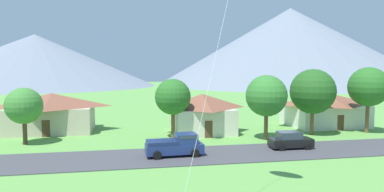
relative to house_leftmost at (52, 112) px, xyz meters
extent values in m
cube|color=#424247|center=(12.48, -15.19, -2.50)|extent=(160.00, 6.78, 0.08)
cone|color=slate|center=(-30.90, 119.52, 9.01)|extent=(105.88, 105.88, 23.11)
cone|color=slate|center=(89.06, 115.52, 16.26)|extent=(130.52, 130.52, 37.60)
cube|color=beige|center=(0.00, 0.00, -0.96)|extent=(9.90, 6.95, 3.16)
pyramid|color=brown|center=(0.00, 0.00, 1.49)|extent=(10.69, 7.51, 1.74)
cube|color=brown|center=(0.00, -3.49, -1.54)|extent=(0.90, 0.06, 2.00)
cube|color=beige|center=(18.60, -4.12, -0.97)|extent=(7.19, 6.78, 3.14)
pyramid|color=brown|center=(18.60, -4.12, 1.46)|extent=(7.77, 7.32, 1.72)
cube|color=brown|center=(18.60, -7.52, -1.54)|extent=(0.90, 0.06, 2.00)
cube|color=silver|center=(36.53, -2.04, -1.03)|extent=(9.85, 7.76, 3.02)
pyramid|color=brown|center=(36.53, -2.04, 1.31)|extent=(10.64, 8.38, 1.66)
cube|color=brown|center=(36.53, -5.94, -1.54)|extent=(0.90, 0.06, 2.00)
cylinder|color=#4C3823|center=(-1.25, -7.30, -1.19)|extent=(0.44, 0.44, 2.69)
sphere|color=#3D7F33|center=(-1.25, -7.30, 1.58)|extent=(3.82, 3.82, 3.82)
cylinder|color=brown|center=(24.71, -9.65, -0.92)|extent=(0.44, 0.44, 3.24)
sphere|color=#33752D|center=(24.71, -9.65, 2.44)|extent=(4.64, 4.64, 4.64)
cylinder|color=brown|center=(14.54, -6.86, -0.92)|extent=(0.44, 0.44, 3.25)
sphere|color=#286623|center=(14.54, -6.86, 2.25)|extent=(4.12, 4.12, 4.12)
cylinder|color=brown|center=(31.39, -7.81, -0.93)|extent=(0.44, 0.44, 3.22)
sphere|color=#23561E|center=(31.39, -7.81, 2.71)|extent=(5.42, 5.42, 5.42)
cylinder|color=brown|center=(38.83, -7.92, -0.58)|extent=(0.44, 0.44, 3.92)
sphere|color=#286623|center=(38.83, -7.92, 3.21)|extent=(4.88, 4.88, 4.88)
cube|color=black|center=(25.38, -14.34, -1.86)|extent=(4.22, 1.85, 0.80)
cube|color=#2D3847|center=(25.23, -14.34, -1.12)|extent=(2.22, 1.61, 0.68)
cylinder|color=black|center=(26.74, -13.44, -2.14)|extent=(0.64, 0.25, 0.64)
cylinder|color=black|center=(26.72, -15.28, -2.14)|extent=(0.64, 0.25, 0.64)
cylinder|color=black|center=(24.04, -13.41, -2.14)|extent=(0.64, 0.25, 0.64)
cylinder|color=black|center=(24.02, -15.25, -2.14)|extent=(0.64, 0.25, 0.64)
cube|color=navy|center=(13.58, -15.10, -1.79)|extent=(5.29, 2.26, 0.84)
cube|color=navy|center=(14.68, -15.05, -0.92)|extent=(1.99, 1.93, 0.90)
cube|color=#2D3847|center=(14.68, -15.05, -0.65)|extent=(1.71, 1.96, 0.28)
cube|color=navy|center=(12.43, -15.16, -1.19)|extent=(2.79, 2.09, 0.36)
cylinder|color=black|center=(15.23, -14.00, -2.08)|extent=(0.77, 0.32, 0.76)
cylinder|color=black|center=(15.33, -16.04, -2.08)|extent=(0.77, 0.32, 0.76)
cylinder|color=black|center=(11.83, -14.17, -2.08)|extent=(0.77, 0.32, 0.76)
cylinder|color=black|center=(11.93, -16.21, -2.08)|extent=(0.77, 0.32, 0.76)
cylinder|color=silver|center=(13.85, -28.70, 5.86)|extent=(3.99, 3.51, 13.71)
camera|label=1|loc=(9.48, -45.93, 5.51)|focal=32.36mm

